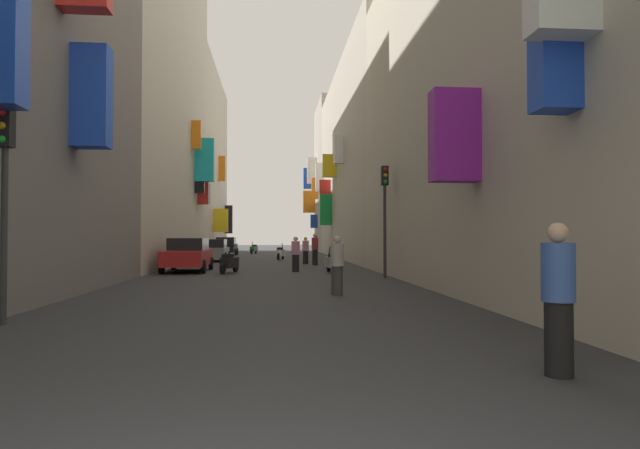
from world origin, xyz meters
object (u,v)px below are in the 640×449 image
at_px(parked_car_grey, 213,250).
at_px(scooter_green, 254,249).
at_px(parked_car_black, 226,246).
at_px(pedestrian_near_right, 558,299).
at_px(pedestrian_near_left, 315,249).
at_px(scooter_silver, 332,262).
at_px(traffic_light_near_corner, 5,175).
at_px(parked_car_red, 188,254).
at_px(traffic_light_far_corner, 385,202).
at_px(pedestrian_crossing, 306,251).
at_px(pedestrian_mid_street, 296,254).
at_px(scooter_black, 229,263).
at_px(pedestrian_far_away, 337,265).
at_px(scooter_white, 281,253).

relative_size(parked_car_grey, scooter_green, 2.17).
xyz_separation_m(parked_car_black, pedestrian_near_right, (7.35, -41.23, 0.09)).
relative_size(scooter_green, pedestrian_near_left, 1.08).
height_order(scooter_silver, traffic_light_near_corner, traffic_light_near_corner).
bearing_deg(parked_car_red, traffic_light_far_corner, -30.07).
height_order(parked_car_black, pedestrian_crossing, pedestrian_crossing).
xyz_separation_m(scooter_silver, pedestrian_near_left, (-0.26, 6.46, 0.44)).
bearing_deg(traffic_light_near_corner, pedestrian_mid_street, 67.65).
bearing_deg(parked_car_black, scooter_black, -84.75).
bearing_deg(pedestrian_mid_street, pedestrian_far_away, -85.66).
bearing_deg(traffic_light_far_corner, pedestrian_near_left, 101.27).
relative_size(parked_car_red, pedestrian_mid_street, 2.72).
height_order(pedestrian_near_right, traffic_light_near_corner, traffic_light_near_corner).
height_order(scooter_black, pedestrian_crossing, pedestrian_crossing).
height_order(pedestrian_near_right, pedestrian_mid_street, pedestrian_near_right).
bearing_deg(pedestrian_mid_street, pedestrian_near_left, 76.93).
xyz_separation_m(parked_car_black, traffic_light_near_corner, (-0.87, -36.86, 1.94)).
xyz_separation_m(parked_car_grey, parked_car_black, (-0.12, 11.16, 0.05)).
relative_size(pedestrian_mid_street, traffic_light_near_corner, 0.40).
bearing_deg(pedestrian_mid_street, scooter_white, 92.18).
distance_m(parked_car_red, traffic_light_far_corner, 9.75).
bearing_deg(scooter_black, parked_car_red, 144.62).
bearing_deg(traffic_light_near_corner, parked_car_grey, 87.81).
height_order(scooter_green, pedestrian_mid_street, pedestrian_mid_street).
height_order(parked_car_red, parked_car_grey, parked_car_red).
distance_m(parked_car_grey, pedestrian_mid_street, 12.29).
bearing_deg(traffic_light_far_corner, parked_car_grey, 118.22).
height_order(parked_car_red, pedestrian_near_right, pedestrian_near_right).
height_order(parked_car_grey, pedestrian_crossing, pedestrian_crossing).
relative_size(pedestrian_far_away, traffic_light_far_corner, 0.38).
bearing_deg(pedestrian_near_right, scooter_white, 94.94).
height_order(scooter_silver, pedestrian_far_away, pedestrian_far_away).
relative_size(scooter_green, pedestrian_near_right, 1.09).
xyz_separation_m(pedestrian_crossing, pedestrian_near_left, (0.45, -1.33, 0.12)).
distance_m(parked_car_black, pedestrian_near_right, 41.88).
bearing_deg(pedestrian_mid_street, pedestrian_crossing, 82.93).
relative_size(scooter_white, pedestrian_far_away, 1.18).
bearing_deg(pedestrian_far_away, parked_car_red, 118.45).
height_order(pedestrian_far_away, traffic_light_near_corner, traffic_light_near_corner).
bearing_deg(parked_car_red, scooter_green, 85.22).
relative_size(scooter_silver, pedestrian_far_away, 1.17).
distance_m(parked_car_grey, pedestrian_far_away, 21.87).
bearing_deg(scooter_green, pedestrian_far_away, -84.30).
distance_m(scooter_green, pedestrian_crossing, 19.25).
height_order(pedestrian_near_left, traffic_light_near_corner, traffic_light_near_corner).
relative_size(pedestrian_crossing, pedestrian_mid_street, 0.98).
distance_m(pedestrian_crossing, pedestrian_near_right, 25.91).
bearing_deg(pedestrian_mid_street, traffic_light_far_corner, -51.44).
xyz_separation_m(parked_car_black, pedestrian_near_left, (6.40, -16.68, 0.10)).
bearing_deg(scooter_silver, pedestrian_mid_street, 155.15).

